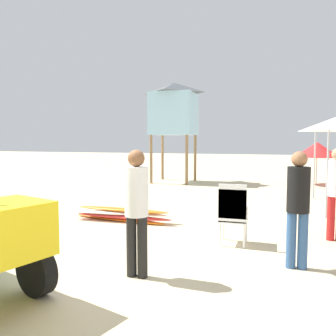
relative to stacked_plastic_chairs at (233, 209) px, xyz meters
name	(u,v)px	position (x,y,z in m)	size (l,w,h in m)	color
ground	(89,265)	(-1.95, -1.62, -0.65)	(80.00, 80.00, 0.00)	beige
stacked_plastic_chairs	(233,209)	(0.00, 0.00, 0.00)	(0.48, 0.48, 1.11)	white
surfboard_pile	(122,215)	(-2.64, 1.07, -0.49)	(2.62, 0.62, 0.32)	orange
lifeguard_near_right	(137,204)	(-1.08, -1.83, 0.36)	(0.32, 0.32, 1.74)	black
lifeguard_far_right	(298,202)	(1.02, -0.85, 0.34)	(0.32, 0.32, 1.71)	#33598C
lifeguard_tower	(174,109)	(-3.61, 8.61, 2.55)	(1.98, 1.98, 4.32)	olive
beach_umbrella_left	(317,150)	(2.29, 9.40, 0.81)	(1.77, 1.77, 1.77)	beige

